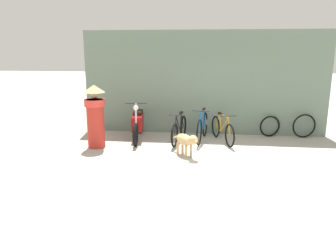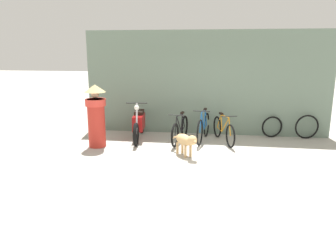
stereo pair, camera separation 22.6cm
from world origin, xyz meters
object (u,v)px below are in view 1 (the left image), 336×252
(stray_dog, at_px, (186,140))
(spare_tire_left, at_px, (270,126))
(bicycle_2, at_px, (222,130))
(motorcycle, at_px, (138,124))
(person_in_robes, at_px, (95,115))
(bicycle_0, at_px, (179,130))
(bicycle_1, at_px, (202,127))
(spare_tire_right, at_px, (304,126))

(stray_dog, bearing_deg, spare_tire_left, 94.12)
(bicycle_2, height_order, motorcycle, motorcycle)
(motorcycle, xyz_separation_m, person_in_robes, (-0.93, -0.87, 0.42))
(bicycle_0, relative_size, motorcycle, 0.82)
(bicycle_1, height_order, spare_tire_left, bicycle_1)
(person_in_robes, relative_size, spare_tire_right, 2.34)
(person_in_robes, bearing_deg, bicycle_2, -173.87)
(motorcycle, relative_size, spare_tire_right, 2.87)
(bicycle_2, height_order, stray_dog, bicycle_2)
(bicycle_1, distance_m, spare_tire_left, 2.08)
(bicycle_1, xyz_separation_m, stray_dog, (-0.37, -1.46, 0.02))
(motorcycle, distance_m, person_in_robes, 1.34)
(bicycle_0, xyz_separation_m, person_in_robes, (-2.13, -0.75, 0.53))
(person_in_robes, bearing_deg, bicycle_1, -169.90)
(bicycle_1, relative_size, spare_tire_left, 2.68)
(bicycle_0, distance_m, bicycle_1, 0.67)
(bicycle_1, distance_m, spare_tire_right, 3.01)
(bicycle_1, xyz_separation_m, spare_tire_left, (1.97, 0.65, -0.07))
(motorcycle, xyz_separation_m, spare_tire_right, (4.77, 0.73, -0.10))
(bicycle_0, height_order, person_in_robes, person_in_robes)
(bicycle_2, relative_size, spare_tire_right, 2.30)
(bicycle_0, xyz_separation_m, bicycle_2, (1.19, 0.16, -0.01))
(motorcycle, height_order, person_in_robes, person_in_robes)
(bicycle_1, height_order, bicycle_2, bicycle_1)
(bicycle_0, relative_size, bicycle_1, 0.97)
(person_in_robes, bearing_deg, spare_tire_left, -170.36)
(bicycle_0, height_order, bicycle_2, bicycle_0)
(bicycle_1, distance_m, bicycle_2, 0.56)
(bicycle_1, distance_m, person_in_robes, 2.97)
(bicycle_1, relative_size, spare_tire_right, 2.40)
(bicycle_0, height_order, spare_tire_right, bicycle_0)
(bicycle_0, relative_size, person_in_robes, 1.00)
(bicycle_0, distance_m, stray_dog, 1.27)
(spare_tire_left, xyz_separation_m, spare_tire_right, (0.97, -0.01, 0.04))
(motorcycle, height_order, spare_tire_right, motorcycle)
(bicycle_2, xyz_separation_m, spare_tire_right, (2.38, 0.69, 0.02))
(motorcycle, bearing_deg, spare_tire_left, 94.57)
(bicycle_2, bearing_deg, person_in_robes, -93.26)
(motorcycle, xyz_separation_m, spare_tire_left, (3.81, 0.74, -0.14))
(person_in_robes, distance_m, spare_tire_left, 5.03)
(stray_dog, height_order, spare_tire_right, spare_tire_right)
(spare_tire_right, bearing_deg, bicycle_0, -166.62)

